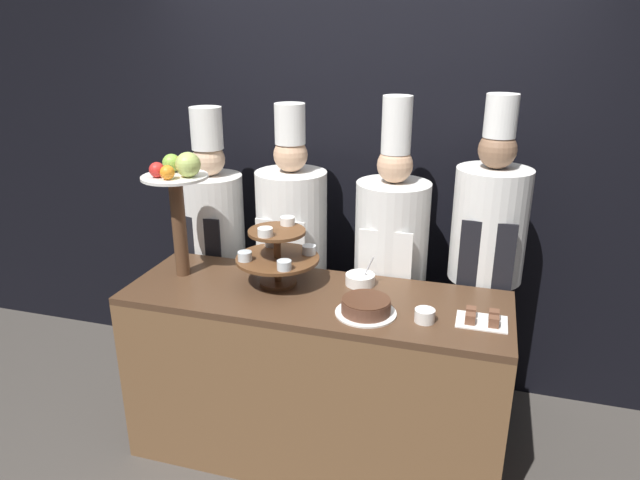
{
  "coord_description": "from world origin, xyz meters",
  "views": [
    {
      "loc": [
        0.74,
        -2.08,
        2.15
      ],
      "look_at": [
        0.0,
        0.42,
        1.19
      ],
      "focal_mm": 32.0,
      "sensor_mm": 36.0,
      "label": 1
    }
  ],
  "objects": [
    {
      "name": "wall_back",
      "position": [
        0.0,
        1.23,
        1.4
      ],
      "size": [
        10.0,
        0.06,
        2.8
      ],
      "color": "black",
      "rests_on": "ground_plane"
    },
    {
      "name": "buffet_counter",
      "position": [
        0.0,
        0.32,
        0.47
      ],
      "size": [
        1.88,
        0.64,
        0.94
      ],
      "color": "brown",
      "rests_on": "ground_plane"
    },
    {
      "name": "tiered_stand",
      "position": [
        -0.21,
        0.39,
        1.11
      ],
      "size": [
        0.42,
        0.42,
        0.33
      ],
      "color": "brown",
      "rests_on": "buffet_counter"
    },
    {
      "name": "fruit_pedestal",
      "position": [
        -0.73,
        0.37,
        1.41
      ],
      "size": [
        0.33,
        0.33,
        0.66
      ],
      "color": "brown",
      "rests_on": "buffet_counter"
    },
    {
      "name": "cake_round",
      "position": [
        0.28,
        0.2,
        0.97
      ],
      "size": [
        0.28,
        0.28,
        0.07
      ],
      "color": "white",
      "rests_on": "buffet_counter"
    },
    {
      "name": "cup_white",
      "position": [
        0.55,
        0.2,
        0.97
      ],
      "size": [
        0.09,
        0.09,
        0.06
      ],
      "color": "white",
      "rests_on": "buffet_counter"
    },
    {
      "name": "cake_square_tray",
      "position": [
        0.79,
        0.26,
        0.95
      ],
      "size": [
        0.22,
        0.16,
        0.05
      ],
      "color": "white",
      "rests_on": "buffet_counter"
    },
    {
      "name": "serving_bowl_far",
      "position": [
        0.19,
        0.5,
        0.96
      ],
      "size": [
        0.15,
        0.15,
        0.16
      ],
      "color": "white",
      "rests_on": "buffet_counter"
    },
    {
      "name": "chef_left",
      "position": [
        -0.8,
        0.85,
        0.95
      ],
      "size": [
        0.37,
        0.37,
        1.74
      ],
      "color": "#38332D",
      "rests_on": "ground_plane"
    },
    {
      "name": "chef_center_left",
      "position": [
        -0.3,
        0.85,
        0.96
      ],
      "size": [
        0.41,
        0.41,
        1.78
      ],
      "color": "#38332D",
      "rests_on": "ground_plane"
    },
    {
      "name": "chef_center_right",
      "position": [
        0.28,
        0.85,
        0.96
      ],
      "size": [
        0.4,
        0.4,
        1.84
      ],
      "color": "#38332D",
      "rests_on": "ground_plane"
    },
    {
      "name": "chef_right",
      "position": [
        0.79,
        0.85,
        1.02
      ],
      "size": [
        0.38,
        0.38,
        1.86
      ],
      "color": "black",
      "rests_on": "ground_plane"
    }
  ]
}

